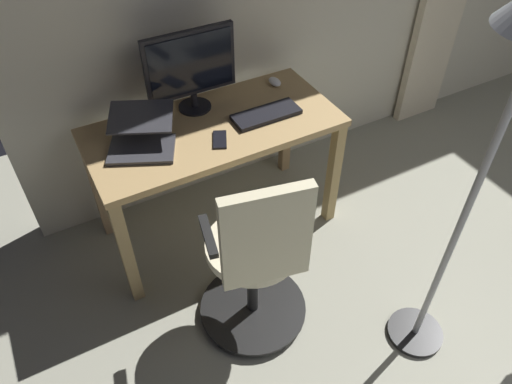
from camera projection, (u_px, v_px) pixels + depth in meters
name	position (u px, v px, depth m)	size (l,w,h in m)	color
desk	(214.00, 141.00, 2.64)	(1.34, 0.63, 0.76)	tan
office_chair	(257.00, 263.00, 2.23)	(0.56, 0.56, 1.07)	black
computer_monitor	(191.00, 67.00, 2.52)	(0.49, 0.18, 0.44)	black
computer_keyboard	(266.00, 114.00, 2.62)	(0.37, 0.15, 0.02)	black
laptop	(141.00, 137.00, 2.40)	(0.43, 0.43, 0.16)	#333338
computer_mouse	(275.00, 82.00, 2.85)	(0.06, 0.10, 0.04)	white
cell_phone_face_up	(220.00, 140.00, 2.47)	(0.07, 0.14, 0.01)	black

